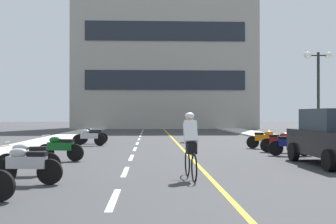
{
  "coord_description": "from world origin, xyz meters",
  "views": [
    {
      "loc": [
        -1.31,
        -2.36,
        1.65
      ],
      "look_at": [
        -0.3,
        21.24,
        1.76
      ],
      "focal_mm": 46.13,
      "sensor_mm": 36.0,
      "label": 1
    }
  ],
  "objects_px": {
    "motorcycle_6": "(281,142)",
    "motorcycle_2": "(26,164)",
    "motorcycle_8": "(89,137)",
    "street_lamp_mid": "(318,76)",
    "parked_car_near": "(335,137)",
    "motorcycle_7": "(265,139)",
    "motorcycle_9": "(92,135)",
    "motorcycle_3": "(28,158)",
    "motorcycle_5": "(290,144)",
    "motorcycle_4": "(60,148)",
    "cyclist_rider": "(191,144)"
  },
  "relations": [
    {
      "from": "motorcycle_4",
      "to": "street_lamp_mid",
      "type": "bearing_deg",
      "value": 27.54
    },
    {
      "from": "motorcycle_8",
      "to": "motorcycle_5",
      "type": "bearing_deg",
      "value": -33.45
    },
    {
      "from": "street_lamp_mid",
      "to": "motorcycle_3",
      "type": "relative_size",
      "value": 2.75
    },
    {
      "from": "motorcycle_5",
      "to": "street_lamp_mid",
      "type": "bearing_deg",
      "value": 57.07
    },
    {
      "from": "motorcycle_7",
      "to": "cyclist_rider",
      "type": "relative_size",
      "value": 0.94
    },
    {
      "from": "motorcycle_4",
      "to": "motorcycle_9",
      "type": "bearing_deg",
      "value": 90.41
    },
    {
      "from": "parked_car_near",
      "to": "motorcycle_9",
      "type": "height_order",
      "value": "parked_car_near"
    },
    {
      "from": "motorcycle_3",
      "to": "motorcycle_5",
      "type": "xyz_separation_m",
      "value": [
        8.82,
        5.06,
        0.0
      ]
    },
    {
      "from": "street_lamp_mid",
      "to": "motorcycle_8",
      "type": "bearing_deg",
      "value": 174.04
    },
    {
      "from": "motorcycle_6",
      "to": "motorcycle_9",
      "type": "xyz_separation_m",
      "value": [
        -8.81,
        5.98,
        0.0
      ]
    },
    {
      "from": "motorcycle_3",
      "to": "cyclist_rider",
      "type": "bearing_deg",
      "value": -10.11
    },
    {
      "from": "motorcycle_3",
      "to": "parked_car_near",
      "type": "bearing_deg",
      "value": 11.3
    },
    {
      "from": "motorcycle_3",
      "to": "motorcycle_6",
      "type": "bearing_deg",
      "value": 36.24
    },
    {
      "from": "motorcycle_6",
      "to": "motorcycle_7",
      "type": "distance_m",
      "value": 2.1
    },
    {
      "from": "motorcycle_2",
      "to": "motorcycle_8",
      "type": "relative_size",
      "value": 1.0
    },
    {
      "from": "motorcycle_4",
      "to": "motorcycle_6",
      "type": "relative_size",
      "value": 1.03
    },
    {
      "from": "parked_car_near",
      "to": "motorcycle_2",
      "type": "distance_m",
      "value": 9.46
    },
    {
      "from": "street_lamp_mid",
      "to": "motorcycle_2",
      "type": "distance_m",
      "value": 16.19
    },
    {
      "from": "motorcycle_6",
      "to": "motorcycle_5",
      "type": "bearing_deg",
      "value": -92.44
    },
    {
      "from": "parked_car_near",
      "to": "cyclist_rider",
      "type": "height_order",
      "value": "parked_car_near"
    },
    {
      "from": "parked_car_near",
      "to": "motorcycle_8",
      "type": "height_order",
      "value": "parked_car_near"
    },
    {
      "from": "parked_car_near",
      "to": "motorcycle_9",
      "type": "xyz_separation_m",
      "value": [
        -9.15,
        10.64,
        -0.44
      ]
    },
    {
      "from": "motorcycle_2",
      "to": "motorcycle_9",
      "type": "relative_size",
      "value": 1.01
    },
    {
      "from": "motorcycle_3",
      "to": "motorcycle_5",
      "type": "height_order",
      "value": "same"
    },
    {
      "from": "motorcycle_9",
      "to": "motorcycle_8",
      "type": "bearing_deg",
      "value": -88.28
    },
    {
      "from": "street_lamp_mid",
      "to": "motorcycle_6",
      "type": "bearing_deg",
      "value": -132.98
    },
    {
      "from": "motorcycle_5",
      "to": "motorcycle_7",
      "type": "xyz_separation_m",
      "value": [
        -0.06,
        3.55,
        0.0
      ]
    },
    {
      "from": "motorcycle_4",
      "to": "motorcycle_7",
      "type": "xyz_separation_m",
      "value": [
        8.63,
        5.07,
        0.0
      ]
    },
    {
      "from": "parked_car_near",
      "to": "motorcycle_7",
      "type": "distance_m",
      "value": 6.79
    },
    {
      "from": "street_lamp_mid",
      "to": "motorcycle_7",
      "type": "relative_size",
      "value": 2.8
    },
    {
      "from": "motorcycle_8",
      "to": "cyclist_rider",
      "type": "relative_size",
      "value": 0.96
    },
    {
      "from": "street_lamp_mid",
      "to": "motorcycle_3",
      "type": "height_order",
      "value": "street_lamp_mid"
    },
    {
      "from": "motorcycle_3",
      "to": "motorcycle_8",
      "type": "bearing_deg",
      "value": 89.37
    },
    {
      "from": "motorcycle_9",
      "to": "parked_car_near",
      "type": "bearing_deg",
      "value": -49.3
    },
    {
      "from": "motorcycle_6",
      "to": "motorcycle_8",
      "type": "relative_size",
      "value": 0.96
    },
    {
      "from": "street_lamp_mid",
      "to": "motorcycle_3",
      "type": "bearing_deg",
      "value": -140.78
    },
    {
      "from": "street_lamp_mid",
      "to": "cyclist_rider",
      "type": "xyz_separation_m",
      "value": [
        -7.44,
        -10.36,
        -2.69
      ]
    },
    {
      "from": "motorcycle_6",
      "to": "motorcycle_2",
      "type": "bearing_deg",
      "value": -136.64
    },
    {
      "from": "motorcycle_2",
      "to": "motorcycle_8",
      "type": "height_order",
      "value": "same"
    },
    {
      "from": "motorcycle_7",
      "to": "street_lamp_mid",
      "type": "bearing_deg",
      "value": 18.21
    },
    {
      "from": "motorcycle_2",
      "to": "motorcycle_6",
      "type": "xyz_separation_m",
      "value": [
        8.49,
        8.02,
        0.0
      ]
    },
    {
      "from": "parked_car_near",
      "to": "cyclist_rider",
      "type": "distance_m",
      "value": 5.56
    },
    {
      "from": "motorcycle_7",
      "to": "motorcycle_4",
      "type": "bearing_deg",
      "value": -149.53
    },
    {
      "from": "motorcycle_3",
      "to": "motorcycle_8",
      "type": "distance_m",
      "value": 10.81
    },
    {
      "from": "cyclist_rider",
      "to": "motorcycle_8",
      "type": "bearing_deg",
      "value": 109.92
    },
    {
      "from": "motorcycle_5",
      "to": "motorcycle_9",
      "type": "relative_size",
      "value": 1.0
    },
    {
      "from": "motorcycle_4",
      "to": "cyclist_rider",
      "type": "relative_size",
      "value": 0.95
    },
    {
      "from": "parked_car_near",
      "to": "motorcycle_3",
      "type": "relative_size",
      "value": 2.5
    },
    {
      "from": "motorcycle_6",
      "to": "motorcycle_4",
      "type": "bearing_deg",
      "value": -161.21
    },
    {
      "from": "motorcycle_3",
      "to": "motorcycle_8",
      "type": "relative_size",
      "value": 1.0
    }
  ]
}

